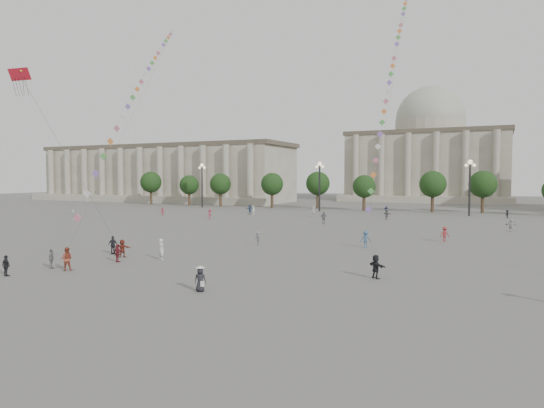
% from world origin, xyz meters
% --- Properties ---
extents(ground, '(360.00, 360.00, 0.00)m').
position_xyz_m(ground, '(0.00, 0.00, 0.00)').
color(ground, '#5B5856').
rests_on(ground, ground).
extents(hall_west, '(84.00, 26.22, 17.20)m').
position_xyz_m(hall_west, '(-75.00, 93.89, 8.43)').
color(hall_west, gray).
rests_on(hall_west, ground).
extents(hall_central, '(48.30, 34.30, 35.50)m').
position_xyz_m(hall_central, '(0.00, 129.22, 14.23)').
color(hall_central, gray).
rests_on(hall_central, ground).
extents(tree_row, '(137.12, 5.12, 8.00)m').
position_xyz_m(tree_row, '(0.00, 78.00, 5.39)').
color(tree_row, '#3B281D').
rests_on(tree_row, ground).
extents(lamp_post_far_west, '(2.00, 0.90, 10.65)m').
position_xyz_m(lamp_post_far_west, '(-45.00, 70.00, 7.35)').
color(lamp_post_far_west, '#262628').
rests_on(lamp_post_far_west, ground).
extents(lamp_post_mid_west, '(2.00, 0.90, 10.65)m').
position_xyz_m(lamp_post_mid_west, '(-15.00, 70.00, 7.35)').
color(lamp_post_mid_west, '#262628').
rests_on(lamp_post_mid_west, ground).
extents(lamp_post_mid_east, '(2.00, 0.90, 10.65)m').
position_xyz_m(lamp_post_mid_east, '(15.00, 70.00, 7.35)').
color(lamp_post_mid_east, '#262628').
rests_on(lamp_post_mid_east, ground).
extents(person_crowd_0, '(0.99, 0.45, 1.66)m').
position_xyz_m(person_crowd_0, '(-0.24, 68.00, 0.83)').
color(person_crowd_0, navy).
rests_on(person_crowd_0, ground).
extents(person_crowd_1, '(0.90, 0.81, 1.51)m').
position_xyz_m(person_crowd_1, '(-54.10, 39.04, 0.76)').
color(person_crowd_1, silver).
rests_on(person_crowd_1, ground).
extents(person_crowd_2, '(1.10, 1.11, 1.54)m').
position_xyz_m(person_crowd_2, '(-37.82, 45.48, 0.77)').
color(person_crowd_2, maroon).
rests_on(person_crowd_2, ground).
extents(person_crowd_3, '(1.61, 1.38, 1.75)m').
position_xyz_m(person_crowd_3, '(12.05, 6.14, 0.87)').
color(person_crowd_3, black).
rests_on(person_crowd_3, ground).
extents(person_crowd_4, '(1.80, 1.49, 1.94)m').
position_xyz_m(person_crowd_4, '(-11.20, 55.96, 0.97)').
color(person_crowd_4, silver).
rests_on(person_crowd_4, ground).
extents(person_crowd_6, '(1.09, 0.85, 1.48)m').
position_xyz_m(person_crowd_6, '(-3.64, 18.05, 0.74)').
color(person_crowd_6, slate).
rests_on(person_crowd_6, ground).
extents(person_crowd_7, '(1.64, 0.77, 1.70)m').
position_xyz_m(person_crowd_7, '(21.65, 44.24, 0.85)').
color(person_crowd_7, beige).
rests_on(person_crowd_7, ground).
extents(person_crowd_8, '(1.27, 1.10, 1.70)m').
position_xyz_m(person_crowd_8, '(14.52, 29.66, 0.85)').
color(person_crowd_8, maroon).
rests_on(person_crowd_8, ground).
extents(person_crowd_10, '(0.46, 0.67, 1.79)m').
position_xyz_m(person_crowd_10, '(-23.27, 55.06, 0.90)').
color(person_crowd_10, silver).
rests_on(person_crowd_10, ground).
extents(person_crowd_12, '(1.66, 1.33, 1.77)m').
position_xyz_m(person_crowd_12, '(2.37, 56.09, 0.88)').
color(person_crowd_12, slate).
rests_on(person_crowd_12, ground).
extents(person_crowd_13, '(0.81, 0.68, 1.88)m').
position_xyz_m(person_crowd_13, '(-7.21, 6.01, 0.94)').
color(person_crowd_13, silver).
rests_on(person_crowd_13, ground).
extents(person_crowd_16, '(1.22, 0.97, 1.93)m').
position_xyz_m(person_crowd_16, '(-4.87, 43.46, 0.97)').
color(person_crowd_16, slate).
rests_on(person_crowd_16, ground).
extents(person_crowd_17, '(0.89, 1.25, 1.76)m').
position_xyz_m(person_crowd_17, '(-25.66, 43.01, 0.88)').
color(person_crowd_17, '#992941').
rests_on(person_crowd_17, ground).
extents(person_crowd_18, '(0.70, 1.43, 1.48)m').
position_xyz_m(person_crowd_18, '(21.48, 67.75, 0.74)').
color(person_crowd_18, black).
rests_on(person_crowd_18, ground).
extents(person_crowd_19, '(1.61, 1.70, 1.91)m').
position_xyz_m(person_crowd_19, '(-24.84, 56.52, 0.96)').
color(person_crowd_19, '#324872').
rests_on(person_crowd_19, ground).
extents(tourist_0, '(0.99, 0.58, 1.59)m').
position_xyz_m(tourist_0, '(-9.83, 3.32, 0.80)').
color(tourist_0, maroon).
rests_on(tourist_0, ground).
extents(tourist_1, '(0.96, 0.49, 1.58)m').
position_xyz_m(tourist_1, '(-13.10, -4.81, 0.79)').
color(tourist_1, black).
rests_on(tourist_1, ground).
extents(tourist_2, '(1.62, 0.98, 1.66)m').
position_xyz_m(tourist_2, '(-11.29, 5.51, 0.83)').
color(tourist_2, maroon).
rests_on(tourist_2, ground).
extents(tourist_3, '(0.83, 1.01, 1.61)m').
position_xyz_m(tourist_3, '(-12.64, -1.18, 0.80)').
color(tourist_3, slate).
rests_on(tourist_3, ground).
extents(tourist_4, '(1.08, 0.59, 1.74)m').
position_xyz_m(tourist_4, '(-13.43, 6.60, 0.87)').
color(tourist_4, '#222227').
rests_on(tourist_4, ground).
extents(kite_flyer_0, '(1.14, 1.10, 1.86)m').
position_xyz_m(kite_flyer_0, '(-10.78, -1.30, 0.93)').
color(kite_flyer_0, brown).
rests_on(kite_flyer_0, ground).
extents(kite_flyer_1, '(1.30, 1.01, 1.78)m').
position_xyz_m(kite_flyer_1, '(7.53, 20.99, 0.89)').
color(kite_flyer_1, '#37597C').
rests_on(kite_flyer_1, ground).
extents(hat_person, '(0.88, 0.71, 1.69)m').
position_xyz_m(hat_person, '(2.72, -2.73, 0.84)').
color(hat_person, black).
rests_on(hat_person, ground).
extents(dragon_kite, '(5.78, 1.38, 17.75)m').
position_xyz_m(dragon_kite, '(-19.02, 1.45, 15.78)').
color(dragon_kite, red).
rests_on(dragon_kite, ground).
extents(kite_train_west, '(26.28, 48.09, 66.14)m').
position_xyz_m(kite_train_west, '(-24.71, 24.79, 20.39)').
color(kite_train_west, '#3F3F3F').
rests_on(kite_train_west, ground).
extents(kite_train_mid, '(3.80, 44.59, 64.08)m').
position_xyz_m(kite_train_mid, '(5.91, 44.59, 26.21)').
color(kite_train_mid, '#3F3F3F').
rests_on(kite_train_mid, ground).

